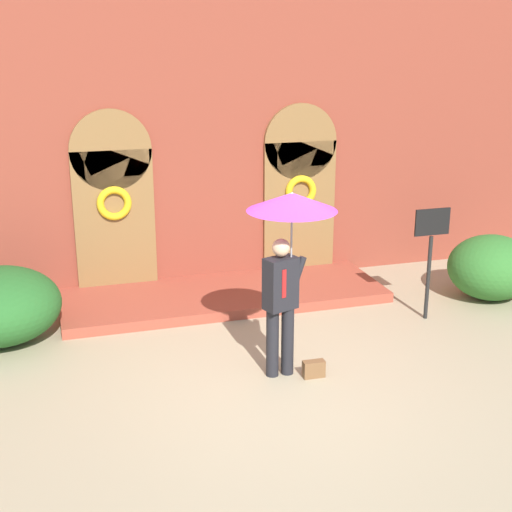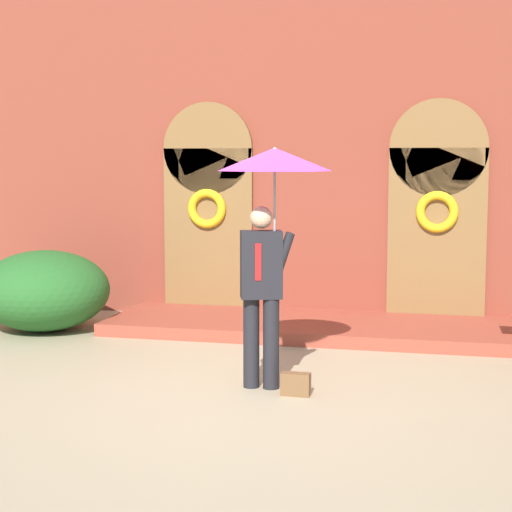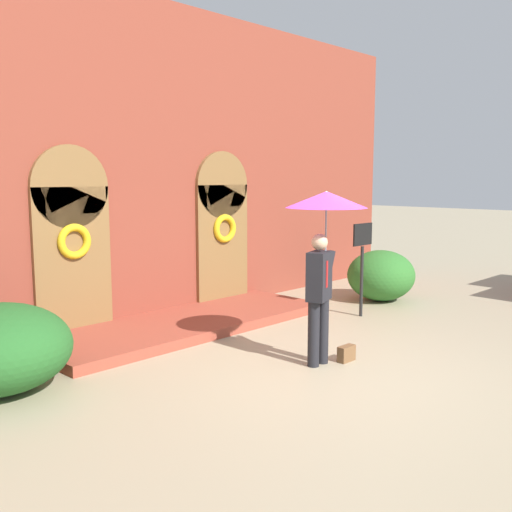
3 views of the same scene
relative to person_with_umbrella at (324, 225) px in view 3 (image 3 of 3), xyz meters
The scene contains 6 objects.
ground_plane 1.94m from the person_with_umbrella, 114.54° to the right, with size 80.00×80.00×0.00m, color tan.
building_facade 3.96m from the person_with_umbrella, 91.84° to the left, with size 14.00×2.30×5.60m.
person_with_umbrella is the anchor object (origin of this frame).
handbag 1.84m from the person_with_umbrella, 34.78° to the right, with size 0.28×0.12×0.22m, color brown.
sign_post 2.97m from the person_with_umbrella, 23.33° to the left, with size 0.56×0.06×1.72m.
shrub_right 4.62m from the person_with_umbrella, 21.69° to the left, with size 1.43×1.38×1.05m, color #2D6B28.
Camera 3 is at (-5.97, -4.37, 2.54)m, focal length 40.00 mm.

